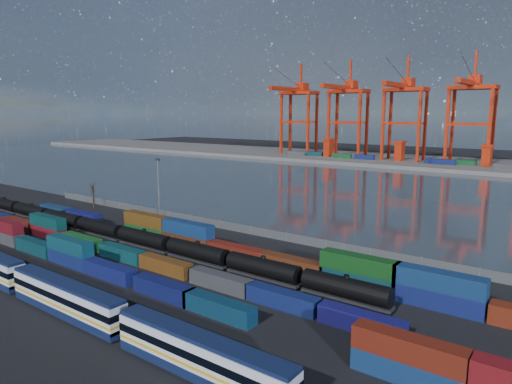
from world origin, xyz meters
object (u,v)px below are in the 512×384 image
Objects in this scene: passenger_train at (66,299)px; tanker_string at (121,234)px; bare_tree at (93,195)px; gantry_cranes at (437,97)px.

tanker_string is at bearing 131.34° from passenger_train.
passenger_train is 37.05m from tanker_string.
passenger_train is at bearing -36.56° from bare_tree.
gantry_cranes is (-13.54, 226.45, 34.46)m from passenger_train.
tanker_string is (-24.47, 27.82, -0.31)m from passenger_train.
bare_tree reaches higher than passenger_train.
bare_tree is 0.04× the size of gantry_cranes.
tanker_string is 15.10× the size of bare_tree.
gantry_cranes reaches higher than tanker_string.
tanker_string is at bearing -93.15° from gantry_cranes.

